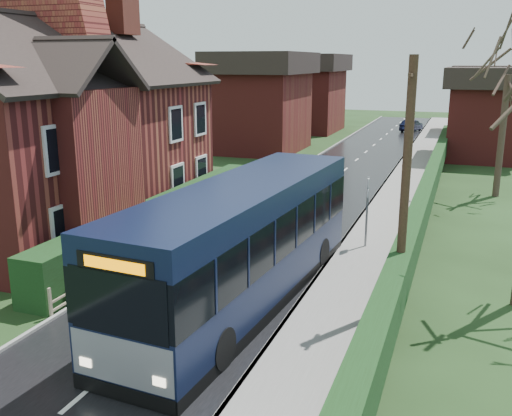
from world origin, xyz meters
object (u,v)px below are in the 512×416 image
at_px(brick_house, 58,124).
at_px(bus, 243,245).
at_px(bus_stop_sign, 367,202).
at_px(telegraph_pole, 405,189).
at_px(car_green, 131,257).
at_px(car_silver, 190,246).

height_order(brick_house, bus, brick_house).
distance_m(bus_stop_sign, telegraph_pole, 5.81).
height_order(bus, car_green, bus).
height_order(bus, telegraph_pole, telegraph_pole).
distance_m(car_silver, car_green, 2.07).
distance_m(brick_house, telegraph_pole, 15.10).
distance_m(brick_house, car_silver, 8.50).
distance_m(brick_house, bus, 11.52).
distance_m(car_green, telegraph_pole, 9.20).
xyz_separation_m(bus, bus_stop_sign, (2.60, 6.04, 0.09)).
height_order(brick_house, telegraph_pole, brick_house).
xyz_separation_m(bus, car_green, (-4.30, 0.77, -1.17)).
xyz_separation_m(car_silver, bus_stop_sign, (5.50, 3.74, 1.17)).
bearing_deg(bus, car_silver, 145.74).
bearing_deg(bus_stop_sign, car_green, -150.94).
xyz_separation_m(brick_house, bus, (10.13, -4.82, -2.62)).
xyz_separation_m(car_silver, car_green, (-1.40, -1.52, -0.09)).
bearing_deg(car_silver, brick_house, 148.09).
xyz_separation_m(brick_house, car_silver, (7.23, -2.52, -3.70)).
relative_size(bus, car_silver, 2.96).
xyz_separation_m(brick_house, telegraph_pole, (14.53, -4.02, -0.79)).
height_order(car_green, bus_stop_sign, bus_stop_sign).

